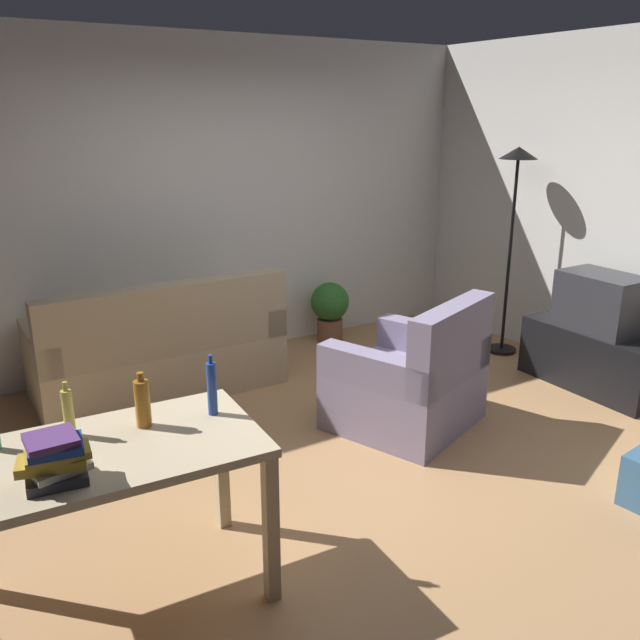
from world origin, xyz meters
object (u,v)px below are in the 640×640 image
at_px(couch, 160,354).
at_px(bottle_squat, 68,412).
at_px(bottle_amber, 143,403).
at_px(book_stack, 55,460).
at_px(desk, 119,469).
at_px(bottle_blue, 212,388).
at_px(torchiere_lamp, 515,195).
at_px(armchair, 412,382).
at_px(tv, 601,302).
at_px(tv_stand, 593,358).
at_px(potted_plant, 330,308).

bearing_deg(couch, bottle_squat, 62.81).
distance_m(bottle_amber, book_stack, 0.51).
distance_m(desk, bottle_blue, 0.53).
bearing_deg(bottle_squat, book_stack, -108.32).
xyz_separation_m(torchiere_lamp, desk, (-3.80, -1.42, -0.76)).
distance_m(armchair, book_stack, 2.62).
height_order(tv, desk, tv).
distance_m(couch, armchair, 1.95).
xyz_separation_m(couch, armchair, (1.29, -1.46, 0.01)).
distance_m(tv_stand, tv, 0.46).
xyz_separation_m(torchiere_lamp, book_stack, (-4.06, -1.59, -0.56)).
bearing_deg(bottle_amber, torchiere_lamp, 19.59).
distance_m(torchiere_lamp, desk, 4.12).
height_order(tv_stand, tv, tv).
bearing_deg(book_stack, armchair, 19.57).
relative_size(torchiere_lamp, book_stack, 6.46).
height_order(couch, bottle_squat, bottle_squat).
distance_m(potted_plant, book_stack, 3.93).
height_order(tv_stand, desk, desk).
xyz_separation_m(tv_stand, armchair, (-1.64, 0.22, 0.08)).
xyz_separation_m(armchair, book_stack, (-2.42, -0.86, 0.53)).
bearing_deg(desk, book_stack, -144.29).
relative_size(tv_stand, potted_plant, 1.93).
height_order(armchair, bottle_blue, bottle_blue).
bearing_deg(tv_stand, book_stack, 98.93).
bearing_deg(bottle_blue, book_stack, -161.39).
bearing_deg(potted_plant, book_stack, -137.42).
distance_m(tv, bottle_blue, 3.36).
bearing_deg(desk, torchiere_lamp, 23.39).
distance_m(tv, armchair, 1.70).
distance_m(tv, book_stack, 4.12).
relative_size(couch, desk, 1.49).
xyz_separation_m(desk, potted_plant, (2.61, 2.47, -0.32)).
bearing_deg(tv, bottle_blue, 96.71).
bearing_deg(armchair, bottle_blue, -1.27).
distance_m(potted_plant, bottle_blue, 3.26).
height_order(torchiere_lamp, desk, torchiere_lamp).
bearing_deg(bottle_amber, book_stack, -145.35).
relative_size(desk, potted_plant, 2.17).
xyz_separation_m(bottle_squat, bottle_blue, (0.61, -0.12, 0.02)).
bearing_deg(tv, couch, 60.15).
height_order(bottle_blue, book_stack, bottle_blue).
bearing_deg(book_stack, bottle_squat, 71.68).
height_order(armchair, bottle_amber, bottle_amber).
height_order(bottle_squat, bottle_blue, bottle_blue).
bearing_deg(potted_plant, bottle_blue, -131.83).
relative_size(couch, torchiere_lamp, 1.02).
xyz_separation_m(couch, bottle_amber, (-0.71, -2.03, 0.57)).
xyz_separation_m(tv_stand, book_stack, (-4.06, -0.64, 0.62)).
bearing_deg(potted_plant, armchair, -104.23).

